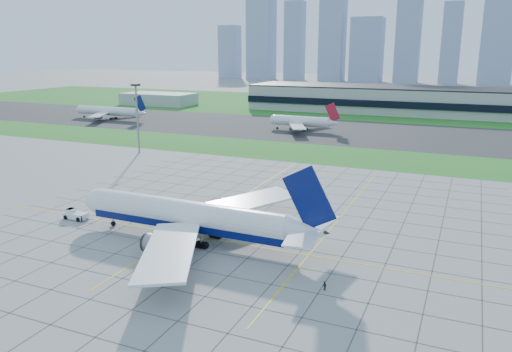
{
  "coord_description": "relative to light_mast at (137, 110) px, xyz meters",
  "views": [
    {
      "loc": [
        43.86,
        -86.19,
        37.74
      ],
      "look_at": [
        -4.43,
        24.6,
        7.0
      ],
      "focal_mm": 35.0,
      "sensor_mm": 36.0,
      "label": 1
    }
  ],
  "objects": [
    {
      "name": "ground",
      "position": [
        70.0,
        -65.0,
        -16.18
      ],
      "size": [
        1400.0,
        1400.0,
        0.0
      ],
      "primitive_type": "plane",
      "color": "gray",
      "rests_on": "ground"
    },
    {
      "name": "grass_median",
      "position": [
        70.0,
        25.0,
        -16.16
      ],
      "size": [
        700.0,
        35.0,
        0.04
      ],
      "primitive_type": "cube",
      "color": "#246C1F",
      "rests_on": "ground"
    },
    {
      "name": "asphalt_taxiway",
      "position": [
        70.0,
        80.0,
        -16.15
      ],
      "size": [
        700.0,
        75.0,
        0.04
      ],
      "primitive_type": "cube",
      "color": "#383838",
      "rests_on": "ground"
    },
    {
      "name": "grass_far",
      "position": [
        70.0,
        190.0,
        -16.16
      ],
      "size": [
        700.0,
        145.0,
        0.04
      ],
      "primitive_type": "cube",
      "color": "#246C1F",
      "rests_on": "ground"
    },
    {
      "name": "apron_markings",
      "position": [
        70.43,
        -53.91,
        -16.17
      ],
      "size": [
        120.0,
        130.0,
        0.03
      ],
      "color": "#474744",
      "rests_on": "ground"
    },
    {
      "name": "terminal",
      "position": [
        110.0,
        164.87,
        -8.29
      ],
      "size": [
        260.0,
        43.0,
        15.8
      ],
      "color": "#B7B7B2",
      "rests_on": "ground"
    },
    {
      "name": "service_block",
      "position": [
        -90.0,
        145.0,
        -12.18
      ],
      "size": [
        50.0,
        25.0,
        8.0
      ],
      "primitive_type": "cube",
      "color": "#B7B7B2",
      "rests_on": "ground"
    },
    {
      "name": "light_mast",
      "position": [
        0.0,
        0.0,
        0.0
      ],
      "size": [
        2.5,
        2.5,
        25.6
      ],
      "color": "gray",
      "rests_on": "ground"
    },
    {
      "name": "city_skyline",
      "position": [
        61.29,
        455.0,
        42.91
      ],
      "size": [
        523.0,
        32.4,
        160.0
      ],
      "color": "#93A2C1",
      "rests_on": "ground"
    },
    {
      "name": "airliner",
      "position": [
        63.28,
        -68.8,
        -11.27
      ],
      "size": [
        57.1,
        57.88,
        17.98
      ],
      "rotation": [
        0.0,
        0.0,
        -0.01
      ],
      "color": "white",
      "rests_on": "ground"
    },
    {
      "name": "pushback_tug",
      "position": [
        32.37,
        -68.31,
        -15.17
      ],
      "size": [
        8.19,
        2.94,
        2.28
      ],
      "rotation": [
        0.0,
        0.0,
        -0.01
      ],
      "color": "white",
      "rests_on": "ground"
    },
    {
      "name": "crew_near",
      "position": [
        35.74,
        -69.85,
        -15.39
      ],
      "size": [
        0.46,
        0.63,
        1.58
      ],
      "primitive_type": "imported",
      "rotation": [
        0.0,
        0.0,
        1.42
      ],
      "color": "black",
      "rests_on": "ground"
    },
    {
      "name": "crew_far",
      "position": [
        94.66,
        -79.54,
        -15.41
      ],
      "size": [
        0.94,
        0.95,
        1.55
      ],
      "primitive_type": "imported",
      "rotation": [
        0.0,
        0.0,
        -0.8
      ],
      "color": "black",
      "rests_on": "ground"
    },
    {
      "name": "distant_jet_0",
      "position": [
        -72.09,
        70.53,
        -11.69
      ],
      "size": [
        45.19,
        42.66,
        14.08
      ],
      "color": "white",
      "rests_on": "ground"
    },
    {
      "name": "distant_jet_1",
      "position": [
        39.45,
        74.74,
        -11.7
      ],
      "size": [
        32.61,
        42.66,
        14.08
      ],
      "color": "white",
      "rests_on": "ground"
    }
  ]
}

